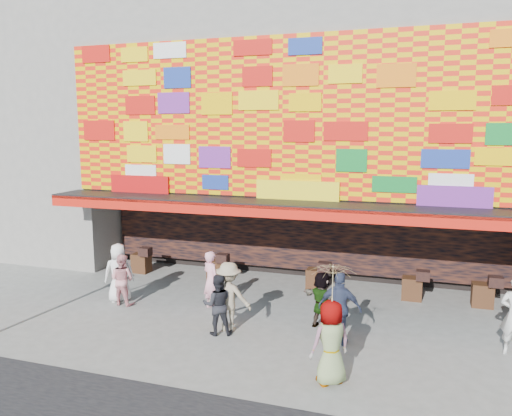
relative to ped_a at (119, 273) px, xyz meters
The scene contains 12 objects.
ground 4.88m from the ped_a, 20.31° to the right, with size 90.00×90.00×0.00m, color slate.
shop_building 9.02m from the ped_a, 55.38° to the left, with size 15.20×9.40×10.00m.
neighbor_left 11.77m from the ped_a, 143.31° to the left, with size 11.00×8.00×12.00m, color gray.
ped_a is the anchor object (origin of this frame).
ped_b 2.93m from the ped_a, ahead, with size 0.63×0.41×1.72m, color pink.
ped_c 4.03m from the ped_a, 19.65° to the right, with size 0.77×0.60×1.58m, color black.
ped_d 4.11m from the ped_a, 14.61° to the right, with size 1.18×0.68×1.83m, color gray.
ped_e 6.92m from the ped_a, ahead, with size 1.06×0.44×1.82m, color #303854.
ped_f 6.26m from the ped_a, ahead, with size 1.42×0.45×1.53m, color gray.
ped_g 7.57m from the ped_a, 23.04° to the right, with size 0.87×0.57×1.78m, color gray.
ped_i 0.34m from the ped_a, 40.70° to the right, with size 0.75×0.58×1.54m, color pink.
parasol 7.67m from the ped_a, 23.04° to the right, with size 1.06×1.08×1.80m.
Camera 1 is at (4.01, -10.96, 5.24)m, focal length 35.00 mm.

